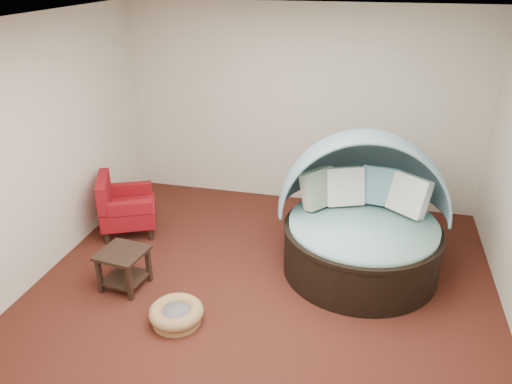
% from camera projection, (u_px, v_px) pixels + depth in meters
% --- Properties ---
extents(floor, '(5.00, 5.00, 0.00)m').
position_uv_depth(floor, '(260.00, 295.00, 5.37)').
color(floor, '#4E1E16').
rests_on(floor, ground).
extents(wall_back, '(5.00, 0.00, 5.00)m').
position_uv_depth(wall_back, '(301.00, 108.00, 6.98)').
color(wall_back, beige).
rests_on(wall_back, floor).
extents(wall_front, '(5.00, 0.00, 5.00)m').
position_uv_depth(wall_front, '(151.00, 361.00, 2.57)').
color(wall_front, beige).
rests_on(wall_front, floor).
extents(wall_left, '(0.00, 5.00, 5.00)m').
position_uv_depth(wall_left, '(33.00, 154.00, 5.31)').
color(wall_left, beige).
rests_on(wall_left, floor).
extents(ceiling, '(5.00, 5.00, 0.00)m').
position_uv_depth(ceiling, '(262.00, 23.00, 4.18)').
color(ceiling, white).
rests_on(ceiling, wall_back).
extents(canopy_daybed, '(2.03, 1.97, 1.62)m').
position_uv_depth(canopy_daybed, '(363.00, 209.00, 5.58)').
color(canopy_daybed, black).
rests_on(canopy_daybed, floor).
extents(pet_basket, '(0.56, 0.56, 0.19)m').
position_uv_depth(pet_basket, '(176.00, 314.00, 4.94)').
color(pet_basket, brown).
rests_on(pet_basket, floor).
extents(red_armchair, '(0.91, 0.91, 0.80)m').
position_uv_depth(red_armchair, '(124.00, 207.00, 6.48)').
color(red_armchair, black).
rests_on(red_armchair, floor).
extents(side_table, '(0.52, 0.52, 0.45)m').
position_uv_depth(side_table, '(124.00, 264.00, 5.40)').
color(side_table, black).
rests_on(side_table, floor).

